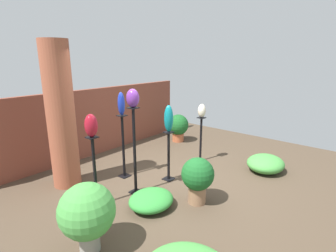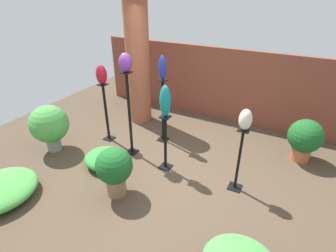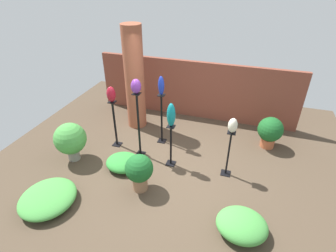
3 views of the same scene
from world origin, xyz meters
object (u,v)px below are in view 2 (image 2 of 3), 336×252
object	(u,v)px
pedestal_ivory	(239,163)
potted_plant_walkway_edge	(305,138)
brick_pillar	(138,63)
pedestal_violet	(130,118)
pedestal_cobalt	(163,114)
pedestal_ruby	(106,115)
art_vase_violet	(125,62)
potted_plant_near_pillar	(114,168)
art_vase_ruby	(101,75)
pedestal_teal	(165,145)
art_vase_ivory	(245,120)
art_vase_cobalt	(162,68)
art_vase_teal	(165,101)
potted_plant_mid_left	(49,125)

from	to	relation	value
pedestal_ivory	potted_plant_walkway_edge	world-z (taller)	pedestal_ivory
brick_pillar	pedestal_violet	size ratio (longest dim) A/B	1.71
pedestal_cobalt	potted_plant_walkway_edge	bearing A→B (deg)	12.92
pedestal_ruby	art_vase_violet	world-z (taller)	art_vase_violet
pedestal_ivory	potted_plant_walkway_edge	xyz separation A→B (m)	(0.83, 1.31, -0.03)
pedestal_ivory	potted_plant_near_pillar	world-z (taller)	pedestal_ivory
pedestal_ruby	potted_plant_near_pillar	bearing A→B (deg)	-46.81
art_vase_ruby	potted_plant_near_pillar	xyz separation A→B (m)	(1.13, -1.21, -0.89)
brick_pillar	pedestal_teal	distance (m)	2.14
pedestal_ivory	pedestal_violet	xyz separation A→B (m)	(-1.99, 0.07, 0.25)
pedestal_teal	art_vase_ruby	xyz separation A→B (m)	(-1.48, 0.30, 0.91)
art_vase_ivory	pedestal_ruby	bearing A→B (deg)	174.73
pedestal_cobalt	art_vase_cobalt	xyz separation A→B (m)	(0.00, -0.00, 0.92)
pedestal_teal	art_vase_ivory	distance (m)	1.43
art_vase_teal	potted_plant_mid_left	distance (m)	2.32
art_vase_violet	potted_plant_walkway_edge	world-z (taller)	art_vase_violet
art_vase_cobalt	art_vase_ivory	world-z (taller)	art_vase_cobalt
pedestal_teal	pedestal_ivory	size ratio (longest dim) A/B	0.94
art_vase_violet	art_vase_teal	bearing A→B (deg)	-8.37
art_vase_cobalt	art_vase_teal	world-z (taller)	art_vase_cobalt
art_vase_teal	potted_plant_near_pillar	size ratio (longest dim) A/B	0.65
art_vase_cobalt	art_vase_teal	bearing A→B (deg)	-58.55
pedestal_ruby	art_vase_violet	distance (m)	1.38
brick_pillar	potted_plant_walkway_edge	world-z (taller)	brick_pillar
pedestal_cobalt	art_vase_ivory	xyz separation A→B (m)	(1.69, -0.73, 0.61)
art_vase_teal	potted_plant_mid_left	world-z (taller)	art_vase_teal
art_vase_teal	potted_plant_near_pillar	xyz separation A→B (m)	(-0.35, -0.91, -0.78)
potted_plant_walkway_edge	pedestal_violet	bearing A→B (deg)	-156.26
art_vase_violet	pedestal_ruby	bearing A→B (deg)	165.56
art_vase_cobalt	art_vase_ruby	world-z (taller)	art_vase_cobalt
potted_plant_mid_left	potted_plant_near_pillar	xyz separation A→B (m)	(1.81, -0.41, -0.07)
art_vase_teal	pedestal_ruby	bearing A→B (deg)	168.73
pedestal_cobalt	pedestal_violet	world-z (taller)	pedestal_violet
art_vase_teal	art_vase_violet	size ratio (longest dim) A/B	1.68
art_vase_cobalt	art_vase_teal	distance (m)	0.95
pedestal_ivory	art_vase_ruby	distance (m)	2.85
brick_pillar	pedestal_ruby	world-z (taller)	brick_pillar
art_vase_ivory	potted_plant_walkway_edge	bearing A→B (deg)	57.55
art_vase_cobalt	art_vase_violet	world-z (taller)	art_vase_violet
art_vase_cobalt	art_vase_teal	size ratio (longest dim) A/B	0.86
potted_plant_walkway_edge	art_vase_violet	bearing A→B (deg)	-156.26
pedestal_cobalt	potted_plant_walkway_edge	distance (m)	2.59
pedestal_cobalt	pedestal_ivory	world-z (taller)	pedestal_cobalt
art_vase_ruby	potted_plant_near_pillar	distance (m)	1.88
pedestal_ruby	art_vase_cobalt	xyz separation A→B (m)	(1.01, 0.48, 0.96)
pedestal_cobalt	brick_pillar	bearing A→B (deg)	147.73
pedestal_teal	potted_plant_walkway_edge	distance (m)	2.45
pedestal_ivory	potted_plant_near_pillar	xyz separation A→B (m)	(-1.56, -0.96, -0.01)
pedestal_violet	potted_plant_walkway_edge	xyz separation A→B (m)	(2.82, 1.24, -0.28)
brick_pillar	pedestal_cobalt	size ratio (longest dim) A/B	2.08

